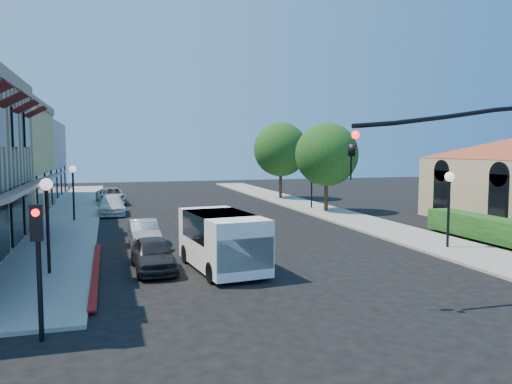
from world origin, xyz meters
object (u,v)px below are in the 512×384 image
object	(u,v)px
parked_car_c	(112,205)
parked_car_d	(111,196)
lamppost_right_far	(312,173)
lamppost_left_far	(73,179)
parked_car_a	(153,254)
lamppost_right_near	(449,190)
street_tree_a	(327,155)
street_tree_b	(281,149)
lamppost_left_near	(47,201)
parked_car_b	(144,233)
white_van	(223,238)
secondary_signal	(38,247)

from	to	relation	value
parked_car_c	parked_car_d	world-z (taller)	parked_car_d
lamppost_right_far	parked_car_c	bearing A→B (deg)	176.11
lamppost_left_far	parked_car_a	distance (m)	14.84
lamppost_right_near	parked_car_c	world-z (taller)	lamppost_right_near
lamppost_right_near	parked_car_c	xyz separation A→B (m)	(-14.70, 17.00, -2.09)
street_tree_a	lamppost_right_near	bearing A→B (deg)	-91.23
street_tree_a	parked_car_a	world-z (taller)	street_tree_a
lamppost_left_far	lamppost_right_near	distance (m)	22.02
street_tree_b	parked_car_c	xyz separation A→B (m)	(-15.00, -7.00, -3.90)
lamppost_left_near	parked_car_a	xyz separation A→B (m)	(3.70, -0.21, -2.10)
parked_car_c	street_tree_b	bearing A→B (deg)	25.77
lamppost_right_far	parked_car_d	distance (m)	16.86
parked_car_b	parked_car_d	distance (m)	19.05
street_tree_b	parked_car_b	size ratio (longest dim) A/B	1.90
lamppost_left_near	white_van	distance (m)	6.47
street_tree_a	parked_car_d	xyz separation A→B (m)	(-15.00, 10.00, -3.51)
white_van	parked_car_a	bearing A→B (deg)	165.86
lamppost_left_near	white_van	bearing A→B (deg)	-7.78
lamppost_right_far	parked_car_a	distance (m)	21.07
secondary_signal	lamppost_right_far	xyz separation A→B (m)	(16.50, 22.59, 0.42)
parked_car_c	parked_car_a	bearing A→B (deg)	-84.60
lamppost_left_far	secondary_signal	bearing A→B (deg)	-88.61
parked_car_b	parked_car_c	distance (m)	12.08
white_van	parked_car_a	xyz separation A→B (m)	(-2.54, 0.64, -0.61)
parked_car_a	parked_car_d	bearing A→B (deg)	91.47
street_tree_b	lamppost_left_near	world-z (taller)	street_tree_b
parked_car_b	parked_car_a	bearing A→B (deg)	-92.10
lamppost_right_near	white_van	size ratio (longest dim) A/B	0.70
lamppost_right_near	white_van	world-z (taller)	lamppost_right_near
lamppost_right_near	parked_car_c	distance (m)	22.57
parked_car_a	lamppost_left_far	bearing A→B (deg)	102.76
lamppost_right_near	white_van	distance (m)	10.89
street_tree_b	lamppost_left_far	bearing A→B (deg)	-149.97
street_tree_b	lamppost_left_far	world-z (taller)	street_tree_b
street_tree_a	lamppost_right_far	world-z (taller)	street_tree_a
parked_car_a	parked_car_c	distance (m)	17.27
street_tree_b	parked_car_a	xyz separation A→B (m)	(-13.60, -24.21, -3.91)
secondary_signal	parked_car_c	xyz separation A→B (m)	(1.80, 23.59, -1.67)
street_tree_b	parked_car_d	size ratio (longest dim) A/B	1.43
parked_car_b	parked_car_d	xyz separation A→B (m)	(-1.40, 19.00, 0.07)
lamppost_left_near	parked_car_d	size ratio (longest dim) A/B	0.73
lamppost_left_near	lamppost_right_near	distance (m)	17.00
lamppost_right_far	parked_car_d	xyz separation A→B (m)	(-14.70, 8.00, -2.05)
parked_car_b	secondary_signal	bearing A→B (deg)	-107.53
street_tree_a	lamppost_right_near	distance (m)	14.08
parked_car_b	street_tree_a	bearing A→B (deg)	31.40
street_tree_b	parked_car_c	world-z (taller)	street_tree_b
lamppost_left_far	parked_car_a	bearing A→B (deg)	-75.41
street_tree_a	white_van	size ratio (longest dim) A/B	1.27
parked_car_a	lamppost_right_far	bearing A→B (deg)	48.80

